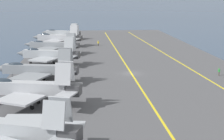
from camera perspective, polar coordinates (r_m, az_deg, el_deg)
ground_plane at (r=72.84m, az=3.23°, el=-0.87°), size 2000.00×2000.00×0.00m
carrier_deck at (r=72.80m, az=3.23°, el=-0.72°), size 176.11×50.97×0.40m
deck_stripe_foul_line at (r=76.05m, az=13.74°, el=-0.33°), size 158.35×7.54×0.01m
deck_stripe_centerline at (r=72.75m, az=3.23°, el=-0.56°), size 158.50×0.36×0.01m
parked_jet_second at (r=38.38m, az=-16.91°, el=-9.38°), size 12.98×16.74×6.30m
parked_jet_third at (r=52.35m, az=-13.68°, el=-2.93°), size 12.59×16.46×6.95m
parked_jet_fourth at (r=66.47m, az=-12.33°, el=0.11°), size 14.05×16.65×6.66m
parked_jet_fifth at (r=82.12m, az=-10.50°, el=2.62°), size 12.61×15.66×6.83m
parked_jet_sixth at (r=97.42m, az=-9.85°, el=4.10°), size 12.81×16.34×5.88m
parked_jet_seventh at (r=112.23m, az=-9.02°, el=5.33°), size 12.96×16.81×6.78m
parked_jet_eighth at (r=129.24m, az=-8.38°, el=6.12°), size 12.13×15.17×5.83m
crew_yellow_vest at (r=111.27m, az=-2.30°, el=4.51°), size 0.46×0.45×1.73m
crew_green_vest at (r=73.77m, az=17.36°, el=-0.22°), size 0.45×0.46×1.66m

